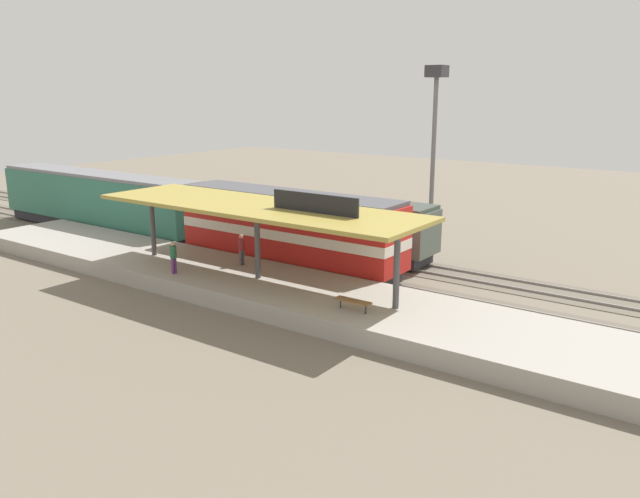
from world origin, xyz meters
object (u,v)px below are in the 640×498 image
Objects in this scene: freight_car at (344,225)px; person_waiting at (173,256)px; platform_bench at (353,301)px; locomotive at (289,230)px; light_mast at (435,122)px; passenger_carriage_single at (98,201)px; person_walking at (241,248)px.

freight_car is 11.65m from person_waiting.
platform_bench is at bearing -87.00° from person_waiting.
locomotive reaches higher than person_waiting.
light_mast is at bearing 12.47° from platform_bench.
light_mast is 6.84× the size of person_waiting.
locomotive is at bearing 169.77° from freight_car.
passenger_carriage_single is at bearing 90.00° from locomotive.
freight_car reaches higher than platform_bench.
freight_car is at bearing -16.66° from person_waiting.
platform_bench is 9.52m from person_walking.
platform_bench is 0.12× the size of locomotive.
locomotive is at bearing 146.25° from light_mast.
locomotive reaches higher than freight_car.
person_walking is at bearing 151.27° from light_mast.
freight_car is at bearing -10.23° from locomotive.
platform_bench is at bearing -107.22° from person_walking.
person_walking is (-3.19, -17.19, -0.46)m from passenger_carriage_single.
light_mast is (3.20, -4.38, 6.43)m from freight_car.
platform_bench is 0.08× the size of passenger_carriage_single.
platform_bench is 0.99× the size of person_waiting.
passenger_carriage_single is at bearing 79.49° from person_walking.
person_waiting is at bearing 163.34° from freight_car.
person_waiting is at bearing 159.07° from locomotive.
light_mast is at bearing -53.86° from freight_car.
platform_bench is 12.96m from freight_car.
person_walking is (-7.79, 1.64, -0.12)m from freight_car.
person_walking is at bearing -26.69° from person_waiting.
locomotive is 7.05m from person_waiting.
light_mast is (7.80, -23.21, 6.08)m from passenger_carriage_single.
light_mast reaches higher than person_walking.
person_walking is at bearing -100.51° from passenger_carriage_single.
person_waiting is at bearing 153.31° from person_walking.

